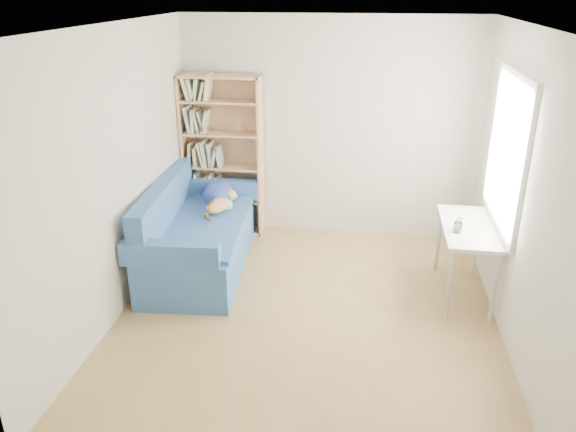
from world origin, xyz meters
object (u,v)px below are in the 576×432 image
object	(u,v)px
desk	(468,234)
pen_cup	(458,226)
bookshelf	(223,162)
sofa	(197,235)

from	to	relation	value
desk	pen_cup	bearing A→B (deg)	-128.44
pen_cup	bookshelf	bearing A→B (deg)	151.98
desk	pen_cup	world-z (taller)	pen_cup
sofa	bookshelf	xyz separation A→B (m)	(0.06, 1.00, 0.53)
sofa	desk	bearing A→B (deg)	-8.79
bookshelf	desk	distance (m)	3.01
sofa	pen_cup	xyz separation A→B (m)	(2.66, -0.38, 0.44)
bookshelf	desk	bearing A→B (deg)	-24.08
bookshelf	pen_cup	distance (m)	2.95
bookshelf	pen_cup	size ratio (longest dim) A/B	12.18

